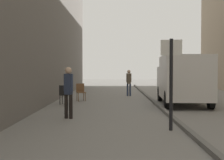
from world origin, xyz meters
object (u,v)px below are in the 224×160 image
object	(u,v)px
pedestrian_main_foreground	(68,89)
pedestrian_mid_block	(129,81)
cafe_chair_by_doorway	(81,91)
cafe_chair_near_window	(64,93)
street_sign_post	(171,76)
delivery_van	(183,79)

from	to	relation	value
pedestrian_main_foreground	pedestrian_mid_block	size ratio (longest dim) A/B	1.09
pedestrian_mid_block	cafe_chair_by_doorway	xyz separation A→B (m)	(-2.74, -3.20, -0.41)
pedestrian_mid_block	cafe_chair_near_window	size ratio (longest dim) A/B	1.77
street_sign_post	cafe_chair_by_doorway	distance (m)	9.22
street_sign_post	pedestrian_mid_block	bearing A→B (deg)	-71.77
street_sign_post	cafe_chair_near_window	distance (m)	7.89
pedestrian_mid_block	street_sign_post	bearing A→B (deg)	86.02
street_sign_post	cafe_chair_near_window	xyz separation A→B (m)	(-4.04, 6.70, -1.00)
pedestrian_main_foreground	pedestrian_mid_block	bearing A→B (deg)	94.76
street_sign_post	cafe_chair_near_window	world-z (taller)	street_sign_post
pedestrian_main_foreground	delivery_van	size ratio (longest dim) A/B	0.34
pedestrian_main_foreground	cafe_chair_by_doorway	distance (m)	6.31
pedestrian_main_foreground	delivery_van	xyz separation A→B (m)	(4.92, 4.46, 0.22)
cafe_chair_near_window	pedestrian_main_foreground	bearing A→B (deg)	-70.65
pedestrian_main_foreground	street_sign_post	xyz separation A→B (m)	(3.22, -2.21, 0.50)
delivery_van	street_sign_post	xyz separation A→B (m)	(-1.70, -6.67, 0.28)
cafe_chair_near_window	street_sign_post	bearing A→B (deg)	-49.95
pedestrian_mid_block	cafe_chair_by_doorway	size ratio (longest dim) A/B	1.77
street_sign_post	cafe_chair_by_doorway	world-z (taller)	street_sign_post
pedestrian_mid_block	street_sign_post	world-z (taller)	street_sign_post
pedestrian_main_foreground	delivery_van	bearing A→B (deg)	61.90
pedestrian_main_foreground	delivery_van	world-z (taller)	delivery_van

